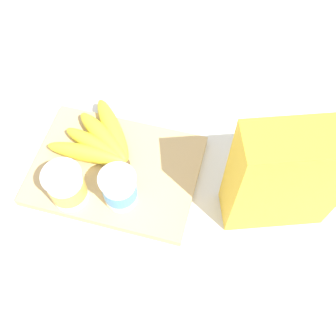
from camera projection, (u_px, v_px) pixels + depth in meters
The scene contains 6 objects.
ground_plane at pixel (116, 172), 0.83m from camera, with size 2.40×2.40×0.00m, color silver.
cutting_board at pixel (116, 170), 0.82m from camera, with size 0.34×0.25×0.02m, color tan.
cereal_box at pixel (285, 179), 0.67m from camera, with size 0.19×0.08×0.26m, color yellow.
yogurt_cup_front at pixel (119, 189), 0.74m from camera, with size 0.07×0.07×0.09m.
yogurt_cup_back at pixel (66, 186), 0.74m from camera, with size 0.07×0.07×0.09m.
banana_bunch at pixel (100, 141), 0.82m from camera, with size 0.19×0.17×0.04m.
Camera 1 is at (-0.21, 0.35, 0.73)m, focal length 41.88 mm.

